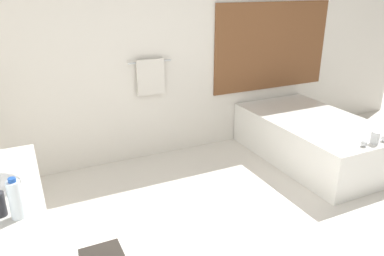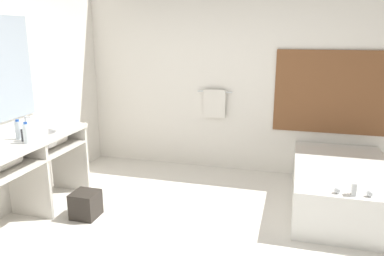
% 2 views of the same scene
% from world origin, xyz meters
% --- Properties ---
extents(ground_plane, '(16.00, 16.00, 0.00)m').
position_xyz_m(ground_plane, '(0.00, 0.00, 0.00)').
color(ground_plane, silver).
rests_on(ground_plane, ground).
extents(wall_back_with_blinds, '(7.40, 0.13, 2.70)m').
position_xyz_m(wall_back_with_blinds, '(0.05, 2.23, 1.34)').
color(wall_back_with_blinds, white).
rests_on(wall_back_with_blinds, ground_plane).
extents(vanity_counter, '(0.57, 1.56, 0.89)m').
position_xyz_m(vanity_counter, '(-1.90, 0.18, 0.67)').
color(vanity_counter, silver).
rests_on(vanity_counter, ground_plane).
extents(sink_faucet, '(0.09, 0.04, 0.18)m').
position_xyz_m(sink_faucet, '(-2.06, 0.39, 0.98)').
color(sink_faucet, silver).
rests_on(sink_faucet, vanity_counter).
extents(bathtub, '(1.06, 1.80, 0.62)m').
position_xyz_m(bathtub, '(1.38, 1.29, 0.27)').
color(bathtub, white).
rests_on(bathtub, ground_plane).
extents(water_bottle_1, '(0.07, 0.07, 0.21)m').
position_xyz_m(water_bottle_1, '(-1.93, 0.11, 0.99)').
color(water_bottle_1, white).
rests_on(water_bottle_1, vanity_counter).
extents(water_bottle_2, '(0.07, 0.07, 0.22)m').
position_xyz_m(water_bottle_2, '(-1.75, 0.01, 0.99)').
color(water_bottle_2, white).
rests_on(water_bottle_2, vanity_counter).
extents(soap_dispenser, '(0.06, 0.06, 0.15)m').
position_xyz_m(soap_dispenser, '(-1.83, 0.07, 0.96)').
color(soap_dispenser, '#28282D').
rests_on(soap_dispenser, vanity_counter).
extents(waste_bin, '(0.27, 0.27, 0.29)m').
position_xyz_m(waste_bin, '(-1.33, 0.30, 0.14)').
color(waste_bin, '#2D2823').
rests_on(waste_bin, ground_plane).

